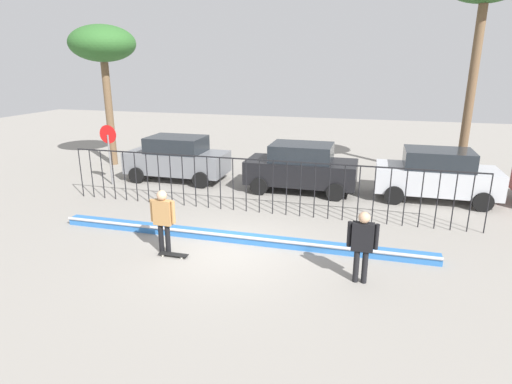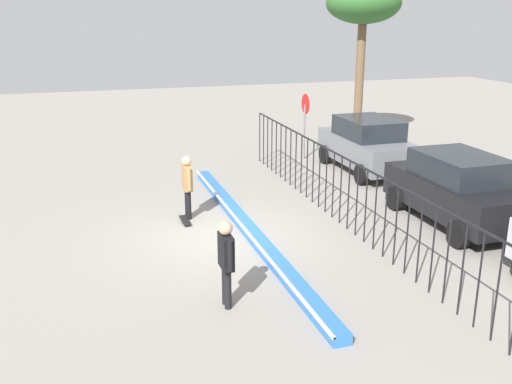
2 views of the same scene
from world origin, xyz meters
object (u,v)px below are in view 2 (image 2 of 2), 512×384
(skateboarder, at_px, (187,181))
(parked_car_black, at_px, (457,189))
(skateboard, at_px, (185,220))
(parked_car_gray, at_px, (367,144))
(palm_tree_short, at_px, (363,6))
(camera_operator, at_px, (226,256))
(stop_sign, at_px, (305,117))

(skateboarder, xyz_separation_m, parked_car_black, (2.54, 6.74, -0.08))
(skateboard, bearing_deg, skateboarder, 131.77)
(parked_car_gray, distance_m, parked_car_black, 5.47)
(palm_tree_short, bearing_deg, parked_car_black, -12.12)
(camera_operator, height_order, parked_car_gray, parked_car_gray)
(camera_operator, xyz_separation_m, parked_car_gray, (-8.05, 7.24, -0.07))
(skateboard, height_order, palm_tree_short, palm_tree_short)
(parked_car_gray, bearing_deg, camera_operator, -38.72)
(camera_operator, bearing_deg, parked_car_black, -70.27)
(skateboard, height_order, stop_sign, stop_sign)
(parked_car_black, height_order, stop_sign, stop_sign)
(parked_car_gray, height_order, stop_sign, stop_sign)
(skateboarder, bearing_deg, parked_car_gray, 102.86)
(skateboard, bearing_deg, parked_car_black, 50.35)
(camera_operator, bearing_deg, skateboarder, -3.35)
(camera_operator, bearing_deg, stop_sign, -29.77)
(skateboarder, distance_m, parked_car_gray, 7.58)
(palm_tree_short, bearing_deg, parked_car_gray, -22.94)
(camera_operator, bearing_deg, skateboard, -1.66)
(camera_operator, height_order, parked_car_black, parked_car_black)
(skateboarder, relative_size, palm_tree_short, 0.27)
(stop_sign, bearing_deg, parked_car_black, 8.56)
(skateboard, xyz_separation_m, stop_sign, (-5.59, 5.72, 1.56))
(parked_car_black, xyz_separation_m, stop_sign, (-7.81, -1.18, 0.64))
(skateboarder, distance_m, camera_operator, 5.13)
(stop_sign, distance_m, palm_tree_short, 5.62)
(palm_tree_short, bearing_deg, stop_sign, -57.86)
(camera_operator, relative_size, parked_car_black, 0.40)
(skateboard, xyz_separation_m, parked_car_black, (2.22, 6.90, 0.91))
(parked_car_gray, bearing_deg, parked_car_black, 0.62)
(skateboard, distance_m, stop_sign, 8.15)
(camera_operator, distance_m, parked_car_black, 7.45)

